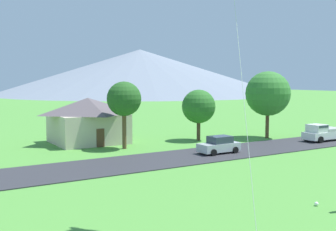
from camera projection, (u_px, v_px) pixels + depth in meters
road_strip at (134, 163)px, 36.18m from camera, size 160.00×6.97×0.08m
mountain_far_east_ridge at (140, 72)px, 201.39m from camera, size 137.61×137.61×21.42m
house_leftmost at (88, 119)px, 47.69m from camera, size 8.34×7.80×5.20m
tree_near_left at (268, 94)px, 51.18m from camera, size 5.51×5.51×8.30m
tree_left_of_center at (199, 107)px, 49.35m from camera, size 4.02×4.02×6.09m
tree_center at (124, 99)px, 43.32m from camera, size 3.63×3.63×7.10m
parked_car_silver_west_end at (219, 145)px, 40.74m from camera, size 4.21×2.09×1.68m
pickup_truck_white_west_side at (322, 133)px, 48.73m from camera, size 5.22×2.35×1.99m
soccer_ball at (316, 204)px, 24.12m from camera, size 0.24×0.24×0.24m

